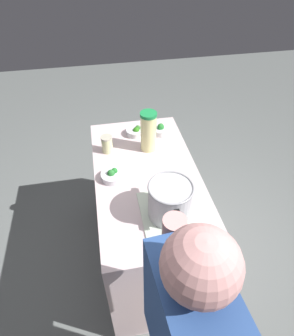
# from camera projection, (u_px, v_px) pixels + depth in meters

# --- Properties ---
(ground_plane) EXTENTS (8.00, 8.00, 0.00)m
(ground_plane) POSITION_uv_depth(u_px,v_px,m) (147.00, 252.00, 2.37)
(ground_plane) COLOR slate
(counter_slab) EXTENTS (1.21, 0.65, 0.91)m
(counter_slab) POSITION_uv_depth(u_px,v_px,m) (147.00, 219.00, 2.06)
(counter_slab) COLOR beige
(counter_slab) RESTS_ON ground_plane
(dish_cloth) EXTENTS (0.35, 0.30, 0.01)m
(dish_cloth) POSITION_uv_depth(u_px,v_px,m) (169.00, 213.00, 1.52)
(dish_cloth) COLOR beige
(dish_cloth) RESTS_ON counter_slab
(cooking_pot) EXTENTS (0.30, 0.23, 0.21)m
(cooking_pot) POSITION_uv_depth(u_px,v_px,m) (170.00, 200.00, 1.45)
(cooking_pot) COLOR #B7B7BC
(cooking_pot) RESTS_ON dish_cloth
(lemonade_pitcher) EXTENTS (0.11, 0.11, 0.28)m
(lemonade_pitcher) POSITION_uv_depth(u_px,v_px,m) (148.00, 131.00, 1.85)
(lemonade_pitcher) COLOR #F1EA9A
(lemonade_pitcher) RESTS_ON counter_slab
(mason_jar) EXTENTS (0.08, 0.08, 0.12)m
(mason_jar) POSITION_uv_depth(u_px,v_px,m) (107.00, 144.00, 1.88)
(mason_jar) COLOR beige
(mason_jar) RESTS_ON counter_slab
(broccoli_bowl_front) EXTENTS (0.14, 0.14, 0.07)m
(broccoli_bowl_front) POSITION_uv_depth(u_px,v_px,m) (112.00, 175.00, 1.71)
(broccoli_bowl_front) COLOR silver
(broccoli_bowl_front) RESTS_ON counter_slab
(broccoli_bowl_center) EXTENTS (0.12, 0.12, 0.07)m
(broccoli_bowl_center) POSITION_uv_depth(u_px,v_px,m) (135.00, 131.00, 2.05)
(broccoli_bowl_center) COLOR silver
(broccoli_bowl_center) RESTS_ON counter_slab
(broccoli_bowl_back) EXTENTS (0.11, 0.11, 0.08)m
(broccoli_bowl_back) POSITION_uv_depth(u_px,v_px,m) (161.00, 130.00, 2.06)
(broccoli_bowl_back) COLOR silver
(broccoli_bowl_back) RESTS_ON counter_slab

